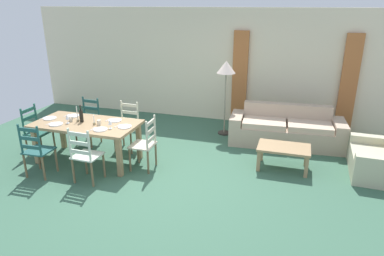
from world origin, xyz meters
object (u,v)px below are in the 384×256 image
object	(u,v)px
dining_table	(86,127)
wine_bottle	(81,116)
coffee_cup_primary	(99,122)
dining_chair_near_right	(85,155)
coffee_cup_secondary	(71,119)
dining_chair_head_west	(36,131)
coffee_table	(284,150)
dining_chair_near_left	(37,150)
dining_chair_head_east	(145,144)
wine_glass_near_right	(110,123)
wine_glass_near_left	(67,117)
armchair_upholstered	(380,161)
dining_chair_far_right	(128,126)
standing_lamp	(226,72)
couch	(286,130)
dining_chair_far_left	(89,121)

from	to	relation	value
dining_table	wine_bottle	distance (m)	0.23
dining_table	coffee_cup_primary	bearing A→B (deg)	-5.57
dining_chair_near_right	dining_table	bearing A→B (deg)	120.86
coffee_cup_primary	dining_table	bearing A→B (deg)	174.43
coffee_cup_primary	coffee_cup_secondary	distance (m)	0.60
dining_chair_head_west	coffee_table	world-z (taller)	dining_chair_head_west
dining_table	dining_chair_near_left	world-z (taller)	dining_chair_near_left
dining_chair_head_east	wine_glass_near_right	size ratio (longest dim) A/B	5.96
dining_table	wine_glass_near_left	xyz separation A→B (m)	(-0.29, -0.12, 0.20)
dining_chair_near_left	dining_chair_head_west	xyz separation A→B (m)	(-0.66, 0.77, 0.00)
dining_chair_near_right	wine_bottle	size ratio (longest dim) A/B	3.04
dining_chair_near_right	coffee_cup_primary	world-z (taller)	dining_chair_near_right
dining_chair_head_west	dining_table	bearing A→B (deg)	0.67
wine_glass_near_left	coffee_table	bearing A→B (deg)	12.84
wine_bottle	armchair_upholstered	xyz separation A→B (m)	(5.17, 0.97, -0.62)
dining_chair_far_right	wine_glass_near_right	distance (m)	0.97
standing_lamp	dining_chair_near_right	bearing A→B (deg)	-120.44
dining_chair_head_east	coffee_cup_primary	bearing A→B (deg)	-177.45
armchair_upholstered	coffee_table	bearing A→B (deg)	-171.21
dining_chair_near_right	dining_chair_far_right	size ratio (longest dim) A/B	1.00
dining_table	standing_lamp	size ratio (longest dim) A/B	1.16
dining_table	armchair_upholstered	world-z (taller)	dining_table
wine_glass_near_right	couch	distance (m)	3.60
dining_chair_far_left	coffee_cup_primary	size ratio (longest dim) A/B	10.67
dining_chair_near_left	dining_chair_head_east	size ratio (longest dim) A/B	1.00
dining_chair_near_right	coffee_cup_secondary	bearing A→B (deg)	135.93
dining_chair_near_left	standing_lamp	distance (m)	4.01
wine_bottle	dining_chair_near_right	bearing A→B (deg)	-54.47
dining_chair_near_right	wine_glass_near_right	world-z (taller)	dining_chair_near_right
dining_chair_near_right	standing_lamp	world-z (taller)	standing_lamp
wine_bottle	coffee_table	distance (m)	3.68
coffee_cup_secondary	coffee_table	world-z (taller)	coffee_cup_secondary
dining_chair_far_left	wine_glass_near_left	bearing A→B (deg)	-78.72
dining_chair_near_right	wine_bottle	world-z (taller)	wine_bottle
coffee_cup_primary	coffee_cup_secondary	world-z (taller)	same
dining_chair_far_left	dining_chair_far_right	size ratio (longest dim) A/B	1.00
coffee_cup_primary	coffee_cup_secondary	bearing A→B (deg)	177.42
coffee_cup_primary	dining_chair_far_right	bearing A→B (deg)	79.14
dining_chair_far_left	dining_chair_head_west	bearing A→B (deg)	-130.13
wine_glass_near_right	coffee_table	size ratio (longest dim) A/B	0.18
dining_chair_head_west	couch	distance (m)	4.99
coffee_cup_secondary	dining_table	bearing A→B (deg)	0.23
dining_chair_far_right	dining_chair_near_left	bearing A→B (deg)	-120.72
coffee_cup_secondary	armchair_upholstered	xyz separation A→B (m)	(5.39, 0.99, -0.55)
dining_chair_near_right	wine_bottle	xyz separation A→B (m)	(-0.53, 0.74, 0.39)
armchair_upholstered	standing_lamp	bearing A→B (deg)	158.78
wine_bottle	wine_glass_near_right	world-z (taller)	wine_bottle
coffee_cup_secondary	standing_lamp	distance (m)	3.29
dining_chair_near_right	dining_chair_far_left	bearing A→B (deg)	121.24
dining_chair_far_right	dining_chair_head_west	bearing A→B (deg)	-154.42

